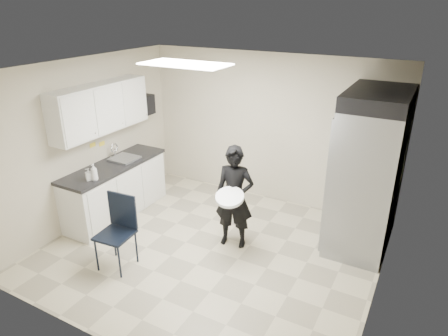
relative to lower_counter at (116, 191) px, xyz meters
The scene contains 21 objects.
floor 2.01m from the lower_counter, ahead, with size 4.50×4.50×0.00m, color #B7AD90.
ceiling 2.92m from the lower_counter, ahead, with size 4.50×4.50×0.00m, color silver.
back_wall 2.79m from the lower_counter, 42.71° to the left, with size 4.50×4.50×0.00m, color #BDB39C.
left_wall 0.94m from the lower_counter, 146.31° to the right, with size 4.00×4.00×0.00m, color #BDB39C.
right_wall 4.29m from the lower_counter, ahead, with size 4.00×4.00×0.00m, color #BDB39C.
ceiling_panel 2.54m from the lower_counter, ahead, with size 1.20×0.60×0.02m, color white.
lower_counter is the anchor object (origin of this frame).
countertop 0.46m from the lower_counter, 90.00° to the left, with size 0.64×1.95×0.05m, color black.
sink 0.51m from the lower_counter, 85.43° to the left, with size 0.42×0.40×0.14m, color gray.
faucet 0.67m from the lower_counter, 125.75° to the left, with size 0.02×0.02×0.24m, color silver.
upper_cabinets 1.40m from the lower_counter, behind, with size 0.35×1.80×0.75m, color silver.
towel_dispenser 1.67m from the lower_counter, 99.38° to the left, with size 0.22×0.30×0.35m, color black.
notice_sticker_left 0.85m from the lower_counter, 161.21° to the right, with size 0.00×0.12×0.07m, color yellow.
notice_sticker_right 0.81m from the lower_counter, 161.21° to the left, with size 0.00×0.12×0.07m, color yellow.
commercial_fridge 3.98m from the lower_counter, 15.88° to the left, with size 0.80×1.35×2.10m, color gray.
fridge_compressor 4.31m from the lower_counter, 15.88° to the left, with size 0.80×1.35×0.20m, color black.
folding_chair 1.51m from the lower_counter, 47.82° to the right, with size 0.44×0.44×0.99m, color black.
man_tuxedo 2.19m from the lower_counter, ahead, with size 0.56×0.38×1.54m, color black.
bucket_lid 2.26m from the lower_counter, ahead, with size 0.39×0.39×0.05m, color white.
soap_bottle_a 0.88m from the lower_counter, 70.70° to the right, with size 0.10×0.10×0.26m, color white.
soap_bottle_b 0.87m from the lower_counter, 78.39° to the right, with size 0.08×0.08×0.18m, color #B1B4BE.
Camera 1 is at (2.50, -4.21, 3.37)m, focal length 32.00 mm.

